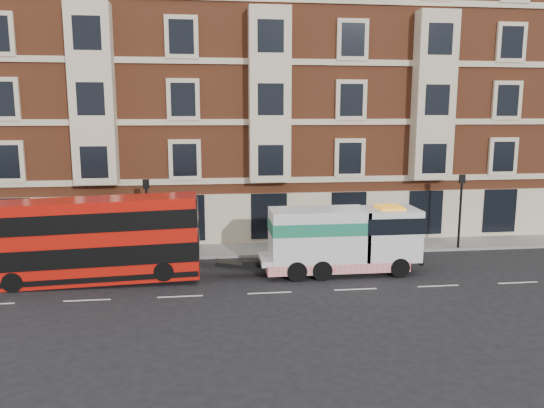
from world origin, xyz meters
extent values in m
plane|color=black|center=(0.00, 0.00, 0.00)|extent=(120.00, 120.00, 0.00)
cube|color=slate|center=(0.00, 7.50, 0.07)|extent=(90.00, 3.00, 0.15)
cube|color=brown|center=(0.50, 15.00, 9.00)|extent=(45.00, 12.00, 18.00)
cylinder|color=black|center=(-6.00, 6.20, 2.15)|extent=(0.14, 0.14, 4.00)
cube|color=black|center=(-6.00, 6.20, 4.25)|extent=(0.35, 0.15, 0.50)
cylinder|color=black|center=(12.00, 6.20, 2.15)|extent=(0.14, 0.14, 4.00)
cube|color=black|center=(12.00, 6.20, 4.25)|extent=(0.35, 0.15, 0.50)
cube|color=#B7120A|center=(-8.18, 2.55, 2.09)|extent=(9.96, 2.22, 3.91)
cube|color=black|center=(-8.18, 2.55, 1.51)|extent=(10.00, 2.28, 0.93)
cube|color=black|center=(-8.18, 2.55, 3.11)|extent=(10.00, 2.28, 0.89)
cylinder|color=black|center=(-11.56, 1.55, 0.46)|extent=(0.92, 0.28, 0.92)
cylinder|color=black|center=(-11.56, 3.56, 0.46)|extent=(0.92, 0.28, 0.92)
cylinder|color=black|center=(-4.81, 1.55, 0.73)|extent=(0.92, 0.28, 0.92)
cylinder|color=black|center=(-4.81, 3.56, 0.73)|extent=(0.92, 0.28, 0.92)
cube|color=silver|center=(3.82, 2.55, 0.84)|extent=(8.00, 2.04, 0.27)
cube|color=silver|center=(6.39, 2.55, 2.00)|extent=(2.84, 2.22, 2.58)
cube|color=silver|center=(2.75, 2.55, 2.04)|extent=(4.80, 2.22, 2.58)
cube|color=#186F4F|center=(2.75, 2.55, 2.49)|extent=(4.84, 2.26, 0.62)
cube|color=red|center=(3.64, 2.55, 0.53)|extent=(7.11, 2.28, 0.49)
cylinder|color=black|center=(6.66, 1.55, 0.49)|extent=(0.98, 0.31, 0.98)
cylinder|color=black|center=(6.66, 3.56, 0.49)|extent=(0.98, 0.31, 0.98)
cylinder|color=black|center=(2.75, 1.55, 0.49)|extent=(0.98, 0.36, 0.98)
cylinder|color=black|center=(2.75, 3.56, 0.49)|extent=(0.98, 0.36, 0.98)
cylinder|color=black|center=(1.50, 1.55, 0.49)|extent=(0.98, 0.36, 0.98)
cylinder|color=black|center=(1.50, 3.56, 0.49)|extent=(0.98, 0.36, 0.98)
imported|color=#221D3A|center=(-6.27, 6.15, 1.05)|extent=(0.78, 0.71, 1.79)
camera|label=1|loc=(-2.66, -22.78, 8.06)|focal=35.00mm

